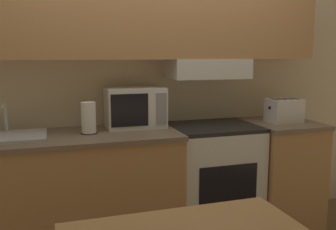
{
  "coord_description": "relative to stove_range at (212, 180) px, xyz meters",
  "views": [
    {
      "loc": [
        -0.74,
        -3.04,
        1.5
      ],
      "look_at": [
        0.05,
        -0.57,
        1.08
      ],
      "focal_mm": 40.0,
      "sensor_mm": 36.0,
      "label": 1
    }
  ],
  "objects": [
    {
      "name": "microwave",
      "position": [
        -0.63,
        0.13,
        0.62
      ],
      "size": [
        0.46,
        0.3,
        0.32
      ],
      "color": "silver",
      "rests_on": "lower_counter_main"
    },
    {
      "name": "paper_towel_roll",
      "position": [
        -1.0,
        -0.02,
        0.58
      ],
      "size": [
        0.12,
        0.12,
        0.23
      ],
      "color": "black",
      "rests_on": "lower_counter_main"
    },
    {
      "name": "ground_plane",
      "position": [
        -0.53,
        0.29,
        -0.47
      ],
      "size": [
        16.0,
        16.0,
        0.0
      ],
      "primitive_type": "plane",
      "color": "#7F664C"
    },
    {
      "name": "toaster",
      "position": [
        0.63,
        -0.04,
        0.57
      ],
      "size": [
        0.28,
        0.2,
        0.2
      ],
      "color": "silver",
      "rests_on": "lower_counter_right_stub"
    },
    {
      "name": "lower_counter_right_stub",
      "position": [
        0.63,
        -0.02,
        0.0
      ],
      "size": [
        0.56,
        0.65,
        0.93
      ],
      "color": "tan",
      "rests_on": "ground_plane"
    },
    {
      "name": "sink_basin",
      "position": [
        -1.57,
        -0.02,
        0.48
      ],
      "size": [
        0.55,
        0.39,
        0.23
      ],
      "color": "#B7BABF",
      "rests_on": "lower_counter_main"
    },
    {
      "name": "wall_back",
      "position": [
        -0.51,
        0.23,
        1.03
      ],
      "size": [
        5.26,
        0.38,
        2.55
      ],
      "color": "beige",
      "rests_on": "ground_plane"
    },
    {
      "name": "lower_counter_main",
      "position": [
        -1.16,
        -0.02,
        0.0
      ],
      "size": [
        1.62,
        0.65,
        0.93
      ],
      "color": "tan",
      "rests_on": "ground_plane"
    },
    {
      "name": "stove_range",
      "position": [
        0.0,
        0.0,
        0.0
      ],
      "size": [
        0.69,
        0.59,
        0.93
      ],
      "color": "silver",
      "rests_on": "ground_plane"
    }
  ]
}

